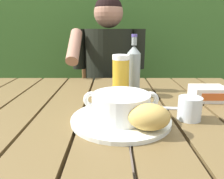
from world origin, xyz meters
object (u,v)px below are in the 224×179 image
at_px(person_eating, 108,73).
at_px(butter_tub, 208,93).
at_px(beer_glass, 121,75).
at_px(water_glass_small, 190,108).
at_px(soup_bowl, 121,105).
at_px(beer_bottle, 134,67).
at_px(bread_roll, 149,117).
at_px(serving_plate, 121,119).
at_px(chair_near_diner, 109,98).
at_px(table_knife, 160,108).

xyz_separation_m(person_eating, butter_tub, (0.40, -0.63, 0.04)).
height_order(beer_glass, water_glass_small, beer_glass).
distance_m(soup_bowl, butter_tub, 0.40).
distance_m(beer_bottle, water_glass_small, 0.37).
bearing_deg(person_eating, bread_roll, -82.39).
distance_m(person_eating, serving_plate, 0.83).
height_order(soup_bowl, bread_roll, soup_bowl).
bearing_deg(bread_roll, beer_glass, 99.74).
bearing_deg(bread_roll, serving_plate, 130.60).
relative_size(soup_bowl, beer_bottle, 0.90).
relative_size(person_eating, beer_glass, 7.20).
relative_size(chair_near_diner, beer_glass, 5.41).
bearing_deg(chair_near_diner, beer_bottle, -80.18).
xyz_separation_m(bread_roll, beer_glass, (-0.06, 0.35, 0.04)).
bearing_deg(soup_bowl, butter_tub, 29.78).
bearing_deg(water_glass_small, table_knife, 127.02).
height_order(serving_plate, table_knife, serving_plate).
height_order(bread_roll, butter_tub, bread_roll).
distance_m(chair_near_diner, butter_tub, 0.96).
distance_m(beer_glass, butter_tub, 0.35).
xyz_separation_m(bread_roll, butter_tub, (0.28, 0.28, -0.02)).
height_order(beer_bottle, water_glass_small, beer_bottle).
height_order(person_eating, beer_glass, person_eating).
bearing_deg(butter_tub, table_knife, -154.92).
height_order(soup_bowl, water_glass_small, soup_bowl).
distance_m(person_eating, butter_tub, 0.75).
relative_size(bread_roll, table_knife, 0.70).
distance_m(chair_near_diner, beer_bottle, 0.78).
xyz_separation_m(bread_roll, beer_bottle, (-0.00, 0.43, 0.06)).
distance_m(serving_plate, beer_bottle, 0.37).
bearing_deg(soup_bowl, beer_glass, 87.92).
relative_size(chair_near_diner, beer_bottle, 3.67).
bearing_deg(bread_roll, table_knife, 68.82).
bearing_deg(serving_plate, butter_tub, 29.78).
bearing_deg(beer_bottle, beer_glass, -127.23).
height_order(beer_glass, beer_bottle, beer_bottle).
distance_m(soup_bowl, bread_roll, 0.11).
bearing_deg(soup_bowl, table_knife, 35.92).
xyz_separation_m(person_eating, water_glass_small, (0.26, -0.82, 0.05)).
xyz_separation_m(serving_plate, beer_bottle, (0.07, 0.35, 0.10)).
height_order(butter_tub, table_knife, butter_tub).
xyz_separation_m(serving_plate, water_glass_small, (0.21, 0.01, 0.03)).
bearing_deg(water_glass_small, butter_tub, 53.63).
distance_m(serving_plate, table_knife, 0.17).
distance_m(serving_plate, beer_glass, 0.28).
bearing_deg(water_glass_small, person_eating, 107.67).
distance_m(serving_plate, bread_roll, 0.11).
distance_m(person_eating, water_glass_small, 0.86).
xyz_separation_m(chair_near_diner, beer_glass, (0.06, -0.76, 0.35)).
bearing_deg(beer_bottle, butter_tub, -28.10).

